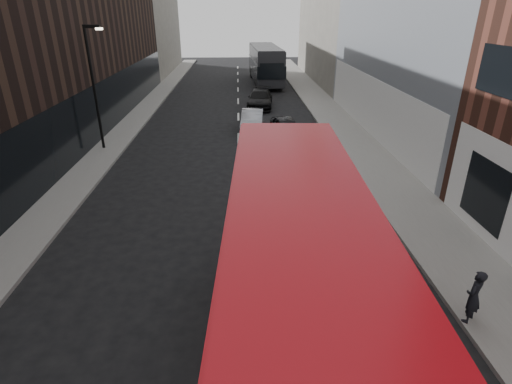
{
  "coord_description": "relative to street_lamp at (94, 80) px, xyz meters",
  "views": [
    {
      "loc": [
        0.05,
        -5.83,
        7.89
      ],
      "look_at": [
        0.56,
        5.91,
        2.5
      ],
      "focal_mm": 28.0,
      "sensor_mm": 36.0,
      "label": 1
    }
  ],
  "objects": [
    {
      "name": "car_b",
      "position": [
        9.2,
        4.07,
        -3.47
      ],
      "size": [
        1.82,
        4.4,
        1.42
      ],
      "primitive_type": "imported",
      "rotation": [
        0.0,
        0.0,
        -0.08
      ],
      "color": "#97999F",
      "rests_on": "ground"
    },
    {
      "name": "red_bus",
      "position": [
        9.35,
        -17.93,
        -1.51
      ],
      "size": [
        3.42,
        12.06,
        4.82
      ],
      "rotation": [
        0.0,
        0.0,
        -0.05
      ],
      "color": "#9D0911",
      "rests_on": "ground"
    },
    {
      "name": "street_lamp",
      "position": [
        0.0,
        0.0,
        0.0
      ],
      "size": [
        1.06,
        0.22,
        7.0
      ],
      "color": "black",
      "rests_on": "sidewalk_left"
    },
    {
      "name": "car_c",
      "position": [
        10.15,
        11.32,
        -3.43
      ],
      "size": [
        2.6,
        5.34,
        1.5
      ],
      "primitive_type": "imported",
      "rotation": [
        0.0,
        0.0,
        -0.1
      ],
      "color": "black",
      "rests_on": "ground"
    },
    {
      "name": "pedestrian",
      "position": [
        14.42,
        -15.62,
        -3.24
      ],
      "size": [
        0.69,
        0.67,
        1.59
      ],
      "primitive_type": "imported",
      "rotation": [
        0.0,
        0.0,
        3.87
      ],
      "color": "black",
      "rests_on": "sidewalk_right"
    },
    {
      "name": "building_left_far",
      "position": [
        -3.28,
        34.0,
        2.32
      ],
      "size": [
        5.0,
        20.0,
        13.0
      ],
      "primitive_type": "cube",
      "color": "#66615A",
      "rests_on": "ground"
    },
    {
      "name": "building_left_mid",
      "position": [
        -3.28,
        12.0,
        2.82
      ],
      "size": [
        5.0,
        24.0,
        14.0
      ],
      "primitive_type": "cube",
      "color": "black",
      "rests_on": "ground"
    },
    {
      "name": "sidewalk_right",
      "position": [
        15.72,
        7.0,
        -4.11
      ],
      "size": [
        3.0,
        80.0,
        0.15
      ],
      "primitive_type": "cube",
      "color": "slate",
      "rests_on": "ground"
    },
    {
      "name": "sidewalk_left",
      "position": [
        0.22,
        7.0,
        -4.11
      ],
      "size": [
        2.0,
        80.0,
        0.15
      ],
      "primitive_type": "cube",
      "color": "slate",
      "rests_on": "ground"
    },
    {
      "name": "car_a",
      "position": [
        11.39,
        2.0,
        -3.48
      ],
      "size": [
        2.14,
        4.29,
        1.4
      ],
      "primitive_type": "imported",
      "rotation": [
        0.0,
        0.0,
        0.12
      ],
      "color": "black",
      "rests_on": "ground"
    },
    {
      "name": "grey_bus",
      "position": [
        11.43,
        24.11,
        -1.98
      ],
      "size": [
        3.47,
        12.82,
        4.1
      ],
      "rotation": [
        0.0,
        0.0,
        0.04
      ],
      "color": "black",
      "rests_on": "ground"
    }
  ]
}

